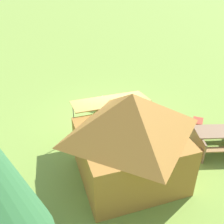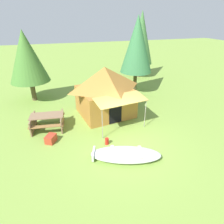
% 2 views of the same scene
% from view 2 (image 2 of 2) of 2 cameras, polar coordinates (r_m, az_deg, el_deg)
% --- Properties ---
extents(ground_plane, '(80.00, 80.00, 0.00)m').
position_cam_2_polar(ground_plane, '(9.23, 4.30, -9.25)').
color(ground_plane, olive).
extents(beached_rowboat, '(3.16, 2.02, 0.39)m').
position_cam_2_polar(beached_rowboat, '(8.24, 4.09, -12.56)').
color(beached_rowboat, silver).
rests_on(beached_rowboat, ground_plane).
extents(canvas_cabin_tent, '(3.56, 4.37, 2.90)m').
position_cam_2_polar(canvas_cabin_tent, '(11.27, -2.10, 6.42)').
color(canvas_cabin_tent, '#A7702E').
rests_on(canvas_cabin_tent, ground_plane).
extents(picnic_table, '(1.88, 1.73, 0.80)m').
position_cam_2_polar(picnic_table, '(10.67, -18.78, -2.28)').
color(picnic_table, '#86684C').
rests_on(picnic_table, ground_plane).
extents(cooler_box, '(0.61, 0.66, 0.37)m').
position_cam_2_polar(cooler_box, '(9.63, -17.86, -7.61)').
color(cooler_box, '#B13723').
rests_on(cooler_box, ground_plane).
extents(fuel_can, '(0.24, 0.24, 0.32)m').
position_cam_2_polar(fuel_can, '(9.05, -1.54, -8.76)').
color(fuel_can, red).
rests_on(fuel_can, ground_plane).
extents(pine_tree_back_left, '(2.61, 2.61, 4.74)m').
position_cam_2_polar(pine_tree_back_left, '(14.09, -24.25, 14.87)').
color(pine_tree_back_left, brown).
rests_on(pine_tree_back_left, ground_plane).
extents(pine_tree_back_right, '(2.36, 2.36, 5.59)m').
position_cam_2_polar(pine_tree_back_right, '(14.57, 7.52, 19.34)').
color(pine_tree_back_right, '#443F23').
rests_on(pine_tree_back_right, ground_plane).
extents(pine_tree_far_center, '(2.33, 2.33, 5.96)m').
position_cam_2_polar(pine_tree_far_center, '(19.04, 8.70, 21.05)').
color(pine_tree_far_center, brown).
rests_on(pine_tree_far_center, ground_plane).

